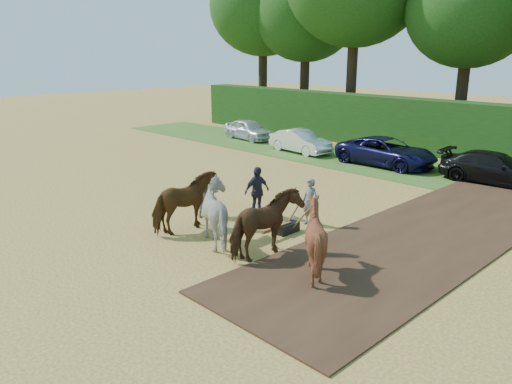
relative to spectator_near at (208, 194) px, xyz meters
The scene contains 6 objects.
ground 5.51m from the spectator_near, 29.13° to the right, with size 120.00×120.00×0.00m, color gold.
earth_strip 7.66m from the spectator_near, 34.75° to the left, with size 4.50×17.00×0.05m, color #472D1C.
grass_verge 12.33m from the spectator_near, 67.22° to the left, with size 50.00×5.00×0.03m, color #38601E.
spectator_near is the anchor object (origin of this frame).
spectator_far 1.70m from the spectator_near, 48.46° to the left, with size 1.02×0.43×1.75m, color #242530.
plough_team 3.33m from the spectator_near, 19.88° to the right, with size 6.14×4.59×1.89m.
Camera 1 is at (8.28, -7.69, 5.55)m, focal length 35.00 mm.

